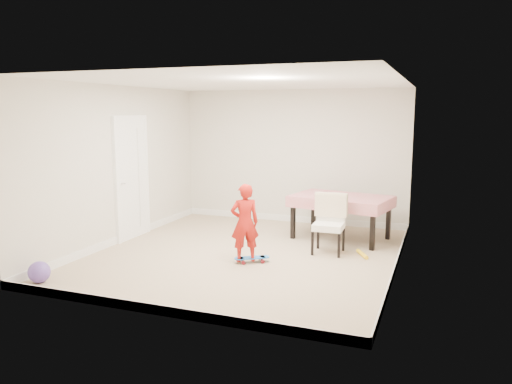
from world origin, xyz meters
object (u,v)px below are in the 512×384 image
at_px(dining_table, 341,217).
at_px(balloon, 39,272).
at_px(child, 245,225).
at_px(dining_chair, 329,224).
at_px(skateboard, 252,260).

relative_size(dining_table, balloon, 5.73).
bearing_deg(balloon, child, 38.24).
bearing_deg(dining_chair, skateboard, -137.95).
xyz_separation_m(dining_chair, balloon, (-3.18, -2.65, -0.32)).
bearing_deg(skateboard, dining_chair, 10.51).
bearing_deg(balloon, skateboard, 38.29).
relative_size(dining_chair, balloon, 3.28).
height_order(dining_chair, balloon, dining_chair).
height_order(dining_table, skateboard, dining_table).
relative_size(skateboard, child, 0.46).
bearing_deg(balloon, dining_chair, 39.81).
xyz_separation_m(skateboard, balloon, (-2.25, -1.77, 0.10)).
height_order(dining_table, child, child).
height_order(dining_table, balloon, dining_table).
xyz_separation_m(dining_chair, skateboard, (-0.93, -0.88, -0.42)).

